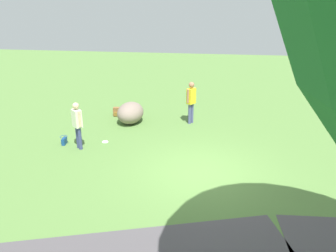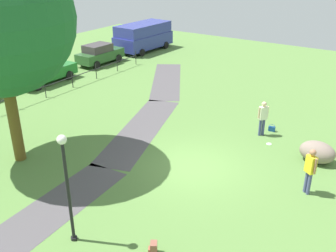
% 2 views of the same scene
% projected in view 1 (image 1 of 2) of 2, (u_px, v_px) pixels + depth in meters
% --- Properties ---
extents(ground_plane, '(48.00, 48.00, 0.00)m').
position_uv_depth(ground_plane, '(201.00, 173.00, 10.42)').
color(ground_plane, '#557C3B').
extents(lawn_boulder, '(1.20, 1.56, 0.90)m').
position_uv_depth(lawn_boulder, '(130.00, 113.00, 14.48)').
color(lawn_boulder, gray).
rests_on(lawn_boulder, ground).
extents(woman_with_handbag, '(0.43, 0.42, 1.71)m').
position_uv_depth(woman_with_handbag, '(77.00, 122.00, 11.78)').
color(woman_with_handbag, navy).
rests_on(woman_with_handbag, ground).
extents(man_near_boulder, '(0.40, 0.44, 1.81)m').
position_uv_depth(man_near_boulder, '(191.00, 99.00, 14.21)').
color(man_near_boulder, '#484C7A').
rests_on(man_near_boulder, ground).
extents(handbag_on_grass, '(0.30, 0.33, 0.31)m').
position_uv_depth(handbag_on_grass, '(64.00, 141.00, 12.43)').
color(handbag_on_grass, navy).
rests_on(handbag_on_grass, ground).
extents(backpack_by_boulder, '(0.29, 0.27, 0.40)m').
position_uv_depth(backpack_by_boulder, '(117.00, 112.00, 15.42)').
color(backpack_by_boulder, brown).
rests_on(backpack_by_boulder, ground).
extents(frisbee_on_grass, '(0.23, 0.23, 0.02)m').
position_uv_depth(frisbee_on_grass, '(105.00, 142.00, 12.65)').
color(frisbee_on_grass, white).
rests_on(frisbee_on_grass, ground).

